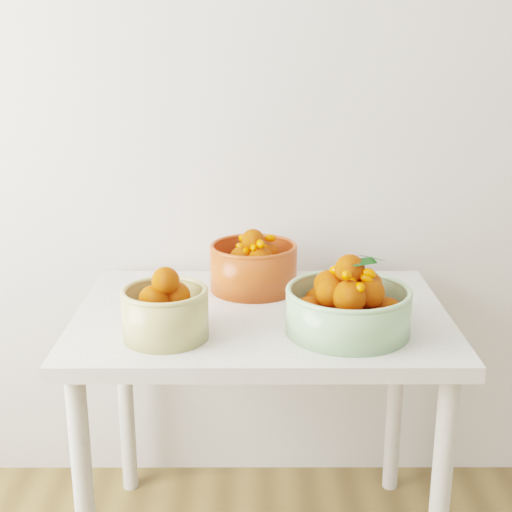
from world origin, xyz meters
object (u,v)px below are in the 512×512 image
object	(u,v)px
table	(261,344)
bowl_cream	(165,311)
bowl_orange	(254,266)
bowl_green	(348,306)

from	to	relation	value
table	bowl_cream	xyz separation A→B (m)	(-0.24, -0.18, 0.17)
table	bowl_orange	distance (m)	0.25
bowl_green	bowl_orange	world-z (taller)	bowl_green
bowl_cream	bowl_orange	distance (m)	0.41
table	bowl_cream	size ratio (longest dim) A/B	4.24
bowl_cream	bowl_orange	xyz separation A→B (m)	(0.22, 0.35, 0.00)
table	bowl_orange	xyz separation A→B (m)	(-0.02, 0.18, 0.17)
bowl_green	bowl_orange	bearing A→B (deg)	126.22
bowl_cream	bowl_orange	bearing A→B (deg)	58.77
table	bowl_green	world-z (taller)	bowl_green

